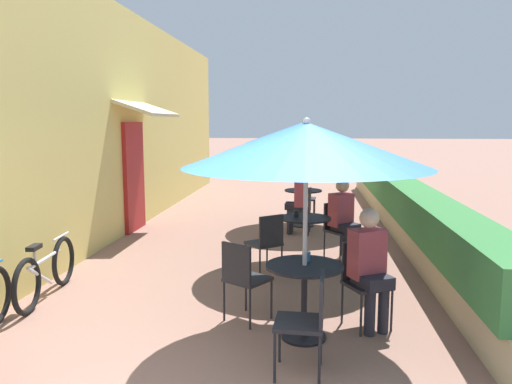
% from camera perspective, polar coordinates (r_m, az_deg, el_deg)
% --- Properties ---
extents(cafe_facade_wall, '(0.98, 13.81, 4.20)m').
position_cam_1_polar(cafe_facade_wall, '(10.47, -13.71, 7.72)').
color(cafe_facade_wall, '#E0CC6B').
rests_on(cafe_facade_wall, ground_plane).
extents(planter_hedge, '(0.60, 12.81, 1.01)m').
position_cam_1_polar(planter_hedge, '(10.18, 16.01, -1.15)').
color(planter_hedge, tan).
rests_on(planter_hedge, ground_plane).
extents(patio_table_near, '(0.75, 0.75, 0.74)m').
position_cam_1_polar(patio_table_near, '(4.95, 5.54, -10.63)').
color(patio_table_near, black).
rests_on(patio_table_near, ground_plane).
extents(patio_umbrella_near, '(2.34, 2.34, 2.15)m').
position_cam_1_polar(patio_umbrella_near, '(4.69, 5.77, 5.35)').
color(patio_umbrella_near, '#B7B7BC').
rests_on(patio_umbrella_near, ground_plane).
extents(cafe_chair_near_left, '(0.55, 0.55, 0.87)m').
position_cam_1_polar(cafe_chair_near_left, '(5.30, -1.48, -9.45)').
color(cafe_chair_near_left, '#232328').
rests_on(cafe_chair_near_left, ground_plane).
extents(cafe_chair_near_right, '(0.42, 0.42, 0.87)m').
position_cam_1_polar(cafe_chair_near_right, '(4.28, 5.98, -13.89)').
color(cafe_chair_near_right, '#232328').
rests_on(cafe_chair_near_right, ground_plane).
extents(cafe_chair_near_back, '(0.54, 0.54, 0.87)m').
position_cam_1_polar(cafe_chair_near_back, '(5.36, 12.15, -9.45)').
color(cafe_chair_near_back, '#232328').
rests_on(cafe_chair_near_back, ground_plane).
extents(seated_patron_near_back, '(0.47, 0.50, 1.25)m').
position_cam_1_polar(seated_patron_near_back, '(5.22, 12.88, -7.99)').
color(seated_patron_near_back, '#23232D').
rests_on(seated_patron_near_back, ground_plane).
extents(coffee_cup_near, '(0.07, 0.07, 0.09)m').
position_cam_1_polar(coffee_cup_near, '(5.01, 5.85, -7.34)').
color(coffee_cup_near, teal).
rests_on(coffee_cup_near, patio_table_near).
extents(patio_table_mid, '(0.75, 0.75, 0.74)m').
position_cam_1_polar(patio_table_mid, '(7.28, 5.58, -4.52)').
color(patio_table_mid, black).
rests_on(patio_table_mid, ground_plane).
extents(patio_umbrella_mid, '(2.34, 2.34, 2.15)m').
position_cam_1_polar(patio_umbrella_mid, '(7.11, 5.73, 6.27)').
color(patio_umbrella_mid, '#B7B7BC').
rests_on(patio_umbrella_mid, ground_plane).
extents(cafe_chair_mid_left, '(0.56, 0.56, 0.87)m').
position_cam_1_polar(cafe_chair_mid_left, '(6.81, 1.24, -5.48)').
color(cafe_chair_mid_left, '#232328').
rests_on(cafe_chair_mid_left, ground_plane).
extents(cafe_chair_mid_right, '(0.56, 0.56, 0.87)m').
position_cam_1_polar(cafe_chair_mid_right, '(7.80, 9.36, -3.84)').
color(cafe_chair_mid_right, '#232328').
rests_on(cafe_chair_mid_right, ground_plane).
extents(seated_patron_mid_right, '(0.50, 0.51, 1.25)m').
position_cam_1_polar(seated_patron_mid_right, '(7.69, 9.95, -2.74)').
color(seated_patron_mid_right, '#23232D').
rests_on(seated_patron_mid_right, ground_plane).
extents(coffee_cup_mid, '(0.07, 0.07, 0.09)m').
position_cam_1_polar(coffee_cup_mid, '(7.29, 4.60, -2.44)').
color(coffee_cup_mid, '#232328').
rests_on(coffee_cup_mid, patio_table_mid).
extents(patio_table_far, '(0.75, 0.75, 0.74)m').
position_cam_1_polar(patio_table_far, '(10.14, 5.41, -0.94)').
color(patio_table_far, black).
rests_on(patio_table_far, ground_plane).
extents(patio_umbrella_far, '(2.34, 2.34, 2.15)m').
position_cam_1_polar(patio_umbrella_far, '(10.02, 5.51, 6.79)').
color(patio_umbrella_far, '#B7B7BC').
rests_on(patio_umbrella_far, ground_plane).
extents(cafe_chair_far_left, '(0.43, 0.43, 0.87)m').
position_cam_1_polar(cafe_chair_far_left, '(10.86, 5.34, -0.41)').
color(cafe_chair_far_left, '#232328').
rests_on(cafe_chair_far_left, ground_plane).
extents(cafe_chair_far_right, '(0.43, 0.43, 0.87)m').
position_cam_1_polar(cafe_chair_far_right, '(9.43, 5.48, -1.70)').
color(cafe_chair_far_right, '#232328').
rests_on(cafe_chair_far_right, ground_plane).
extents(seated_patron_far_right, '(0.42, 0.36, 1.25)m').
position_cam_1_polar(seated_patron_far_right, '(9.41, 4.82, -0.66)').
color(seated_patron_far_right, '#23232D').
rests_on(seated_patron_far_right, ground_plane).
extents(coffee_cup_far, '(0.07, 0.07, 0.09)m').
position_cam_1_polar(coffee_cup_far, '(10.03, 4.86, 0.44)').
color(coffee_cup_far, white).
rests_on(coffee_cup_far, patio_table_far).
extents(bicycle_second, '(0.21, 1.65, 0.72)m').
position_cam_1_polar(bicycle_second, '(6.54, -22.84, -8.36)').
color(bicycle_second, black).
rests_on(bicycle_second, ground_plane).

